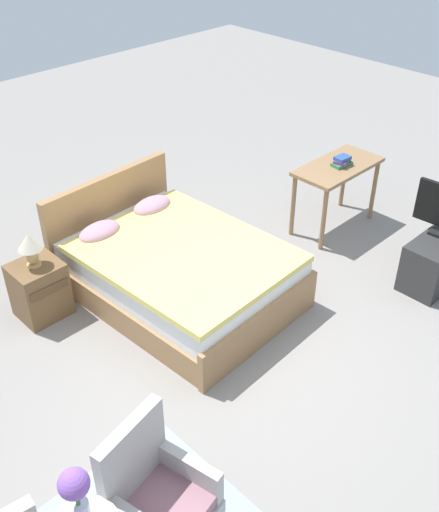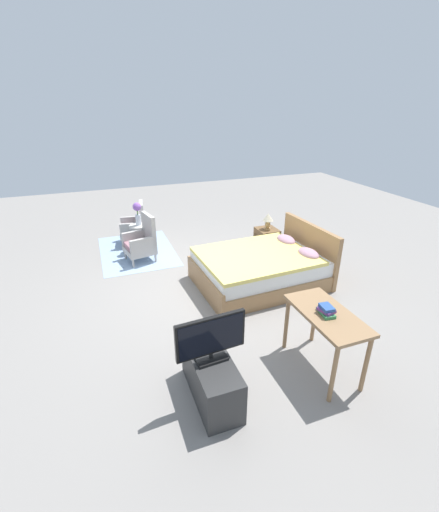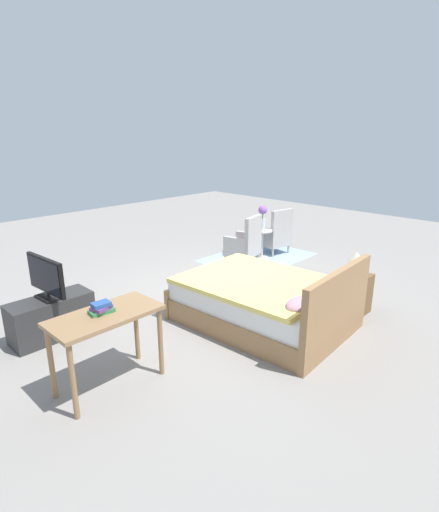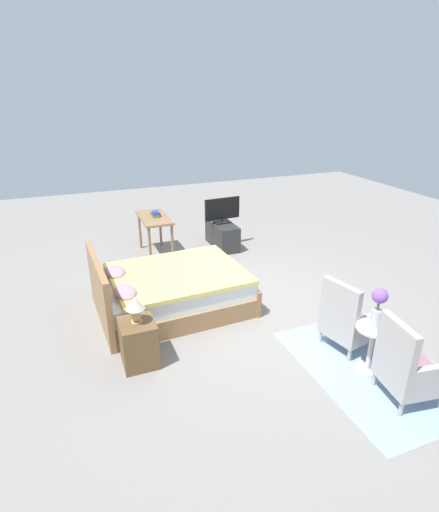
# 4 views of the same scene
# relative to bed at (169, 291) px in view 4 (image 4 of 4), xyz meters

# --- Properties ---
(ground_plane) EXTENTS (16.00, 16.00, 0.00)m
(ground_plane) POSITION_rel_bed_xyz_m (-0.15, -0.93, -0.30)
(ground_plane) COLOR gray
(floor_rug) EXTENTS (2.10, 1.50, 0.01)m
(floor_rug) POSITION_rel_bed_xyz_m (-2.18, -1.85, -0.29)
(floor_rug) COLOR #8EA8C6
(floor_rug) RESTS_ON ground_plane
(bed) EXTENTS (1.64, 2.18, 0.96)m
(bed) POSITION_rel_bed_xyz_m (0.00, 0.00, 0.00)
(bed) COLOR #997047
(bed) RESTS_ON ground_plane
(armchair_by_window_left) EXTENTS (0.61, 0.61, 0.92)m
(armchair_by_window_left) POSITION_rel_bed_xyz_m (-2.66, -1.79, 0.08)
(armchair_by_window_left) COLOR #ADA8A3
(armchair_by_window_left) RESTS_ON floor_rug
(armchair_by_window_right) EXTENTS (0.64, 0.64, 0.92)m
(armchair_by_window_right) POSITION_rel_bed_xyz_m (-1.71, -1.79, 0.08)
(armchair_by_window_right) COLOR #ADA8A3
(armchair_by_window_right) RESTS_ON floor_rug
(side_table) EXTENTS (0.40, 0.40, 0.58)m
(side_table) POSITION_rel_bed_xyz_m (-2.18, -1.76, 0.06)
(side_table) COLOR beige
(side_table) RESTS_ON ground_plane
(flower_vase) EXTENTS (0.17, 0.17, 0.48)m
(flower_vase) POSITION_rel_bed_xyz_m (-2.18, -1.76, 0.57)
(flower_vase) COLOR silver
(flower_vase) RESTS_ON side_table
(nightstand) EXTENTS (0.44, 0.41, 0.55)m
(nightstand) POSITION_rel_bed_xyz_m (-1.09, 0.66, -0.02)
(nightstand) COLOR brown
(nightstand) RESTS_ON ground_plane
(table_lamp) EXTENTS (0.22, 0.22, 0.33)m
(table_lamp) POSITION_rel_bed_xyz_m (-1.09, 0.66, 0.47)
(table_lamp) COLOR tan
(table_lamp) RESTS_ON nightstand
(tv_stand) EXTENTS (0.96, 0.40, 0.51)m
(tv_stand) POSITION_rel_bed_xyz_m (2.07, -1.65, -0.05)
(tv_stand) COLOR #2D2D2D
(tv_stand) RESTS_ON ground_plane
(tv_flatscreen) EXTENTS (0.22, 0.74, 0.51)m
(tv_flatscreen) POSITION_rel_bed_xyz_m (2.08, -1.65, 0.47)
(tv_flatscreen) COLOR black
(tv_flatscreen) RESTS_ON tv_stand
(vanity_desk) EXTENTS (1.04, 0.52, 0.78)m
(vanity_desk) POSITION_rel_bed_xyz_m (2.12, -0.29, 0.36)
(vanity_desk) COLOR #8E6B47
(vanity_desk) RESTS_ON ground_plane
(book_stack) EXTENTS (0.24, 0.17, 0.11)m
(book_stack) POSITION_rel_bed_xyz_m (2.13, -0.32, 0.53)
(book_stack) COLOR #337A47
(book_stack) RESTS_ON vanity_desk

